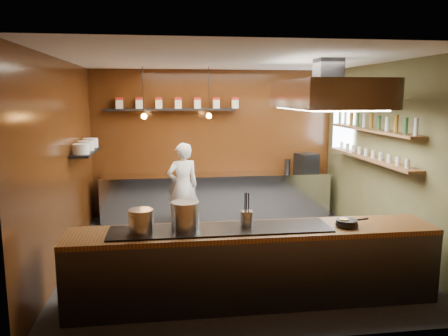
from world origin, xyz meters
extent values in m
plane|color=black|center=(0.00, 0.00, 0.00)|extent=(5.00, 5.00, 0.00)
plane|color=black|center=(0.00, 2.50, 1.50)|extent=(5.00, 0.00, 5.00)
plane|color=black|center=(-2.50, 0.00, 1.50)|extent=(0.00, 5.00, 5.00)
plane|color=brown|center=(2.50, 0.00, 1.50)|extent=(0.00, 5.00, 5.00)
plane|color=silver|center=(0.00, 0.00, 3.00)|extent=(5.00, 5.00, 0.00)
plane|color=white|center=(2.45, 1.70, 1.90)|extent=(0.00, 1.00, 1.00)
cube|color=silver|center=(0.00, 2.17, 0.45)|extent=(4.60, 0.65, 0.90)
cube|color=#38383D|center=(0.00, -1.60, 0.43)|extent=(4.40, 0.70, 0.86)
cube|color=brown|center=(0.00, -1.60, 0.89)|extent=(4.40, 0.72, 0.06)
cube|color=black|center=(-0.40, -1.60, 0.93)|extent=(2.60, 0.55, 0.02)
cube|color=black|center=(-0.90, 2.36, 2.20)|extent=(2.60, 0.26, 0.04)
cube|color=black|center=(-2.34, 1.00, 1.55)|extent=(0.30, 1.40, 0.04)
cube|color=brown|center=(2.34, 0.30, 1.92)|extent=(0.26, 2.80, 0.04)
cube|color=brown|center=(2.34, 0.30, 1.45)|extent=(0.26, 2.80, 0.04)
cube|color=#38383D|center=(1.30, -0.40, 2.85)|extent=(0.35, 0.35, 0.30)
cube|color=silver|center=(1.30, -0.40, 2.50)|extent=(1.20, 2.00, 0.40)
cube|color=white|center=(1.30, -0.40, 2.29)|extent=(1.00, 1.80, 0.02)
cylinder|color=black|center=(-1.40, 1.70, 2.55)|extent=(0.01, 0.01, 0.90)
sphere|color=orange|center=(-1.40, 1.70, 2.10)|extent=(0.10, 0.10, 0.10)
cylinder|color=black|center=(-0.20, 1.70, 2.55)|extent=(0.01, 0.01, 0.90)
sphere|color=orange|center=(-0.20, 1.70, 2.10)|extent=(0.10, 0.10, 0.10)
cube|color=beige|center=(-1.90, 2.36, 2.31)|extent=(0.13, 0.13, 0.17)
cube|color=#9F1D13|center=(-1.90, 2.36, 2.42)|extent=(0.13, 0.13, 0.05)
cube|color=beige|center=(-1.52, 2.36, 2.31)|extent=(0.13, 0.13, 0.17)
cube|color=#9F1D13|center=(-1.52, 2.36, 2.42)|extent=(0.13, 0.13, 0.05)
cube|color=beige|center=(-1.13, 2.36, 2.31)|extent=(0.13, 0.13, 0.17)
cube|color=#9F1D13|center=(-1.13, 2.36, 2.42)|extent=(0.13, 0.13, 0.05)
cube|color=beige|center=(-0.75, 2.36, 2.31)|extent=(0.13, 0.13, 0.17)
cube|color=#9F1D13|center=(-0.75, 2.36, 2.42)|extent=(0.14, 0.13, 0.05)
cube|color=beige|center=(-0.37, 2.36, 2.31)|extent=(0.13, 0.13, 0.17)
cube|color=#9F1D13|center=(-0.37, 2.36, 2.42)|extent=(0.14, 0.13, 0.05)
cube|color=beige|center=(0.02, 2.36, 2.31)|extent=(0.13, 0.13, 0.17)
cube|color=#9F1D13|center=(0.02, 2.36, 2.42)|extent=(0.14, 0.13, 0.05)
cube|color=beige|center=(0.40, 2.36, 2.31)|extent=(0.13, 0.13, 0.17)
cube|color=#9F1D13|center=(0.40, 2.36, 2.42)|extent=(0.14, 0.13, 0.05)
cylinder|color=white|center=(-2.34, 0.55, 1.65)|extent=(0.26, 0.26, 0.16)
cylinder|color=white|center=(-2.34, 1.00, 1.65)|extent=(0.26, 0.26, 0.16)
cylinder|color=white|center=(-2.34, 1.45, 1.65)|extent=(0.26, 0.26, 0.16)
cylinder|color=silver|center=(2.34, -1.00, 2.06)|extent=(0.06, 0.06, 0.24)
cylinder|color=#2D5933|center=(2.34, -0.74, 2.06)|extent=(0.06, 0.06, 0.24)
cylinder|color=#8C601E|center=(2.34, -0.48, 2.06)|extent=(0.06, 0.06, 0.24)
cylinder|color=silver|center=(2.34, -0.22, 2.06)|extent=(0.06, 0.06, 0.24)
cylinder|color=#2D5933|center=(2.34, 0.04, 2.06)|extent=(0.06, 0.06, 0.24)
cylinder|color=#8C601E|center=(2.34, 0.30, 2.06)|extent=(0.06, 0.06, 0.24)
cylinder|color=silver|center=(2.34, 0.56, 2.06)|extent=(0.06, 0.06, 0.24)
cylinder|color=#2D5933|center=(2.34, 0.82, 2.06)|extent=(0.06, 0.06, 0.24)
cylinder|color=#8C601E|center=(2.34, 1.08, 2.06)|extent=(0.06, 0.06, 0.24)
cylinder|color=silver|center=(2.34, 1.34, 2.06)|extent=(0.06, 0.06, 0.24)
cylinder|color=#2D5933|center=(2.34, 1.60, 2.06)|extent=(0.06, 0.06, 0.24)
cylinder|color=silver|center=(2.34, -0.85, 1.53)|extent=(0.07, 0.07, 0.13)
cylinder|color=silver|center=(2.34, -0.59, 1.53)|extent=(0.07, 0.07, 0.13)
cylinder|color=silver|center=(2.34, -0.34, 1.53)|extent=(0.07, 0.07, 0.13)
cylinder|color=silver|center=(2.34, -0.08, 1.53)|extent=(0.07, 0.07, 0.13)
cylinder|color=silver|center=(2.34, 0.17, 1.53)|extent=(0.07, 0.07, 0.13)
cylinder|color=silver|center=(2.34, 0.43, 1.53)|extent=(0.07, 0.07, 0.13)
cylinder|color=silver|center=(2.34, 0.68, 1.53)|extent=(0.07, 0.07, 0.13)
cylinder|color=silver|center=(2.34, 0.94, 1.53)|extent=(0.07, 0.07, 0.13)
cylinder|color=silver|center=(2.34, 1.19, 1.53)|extent=(0.07, 0.07, 0.13)
cylinder|color=silver|center=(2.34, 1.45, 1.53)|extent=(0.07, 0.07, 0.13)
cylinder|color=#B6B8BD|center=(-0.81, -1.56, 1.10)|extent=(0.36, 0.36, 0.32)
cylinder|color=#B6B9BD|center=(-1.32, -1.63, 1.07)|extent=(0.37, 0.37, 0.27)
cylinder|color=#B1B4B9|center=(-0.09, -1.57, 1.03)|extent=(0.19, 0.19, 0.19)
cylinder|color=black|center=(1.11, -1.68, 0.96)|extent=(0.27, 0.27, 0.03)
cylinder|color=black|center=(1.11, -1.68, 0.99)|extent=(0.25, 0.25, 0.03)
cylinder|color=black|center=(1.33, -1.64, 0.99)|extent=(0.18, 0.06, 0.02)
cylinder|color=gold|center=(1.08, -1.68, 0.97)|extent=(0.12, 0.12, 0.10)
cube|color=black|center=(1.88, 2.14, 1.10)|extent=(0.49, 0.47, 0.39)
imported|color=silver|center=(-0.72, 1.44, 0.81)|extent=(0.68, 0.54, 1.63)
camera|label=1|loc=(-1.03, -6.50, 2.48)|focal=35.00mm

